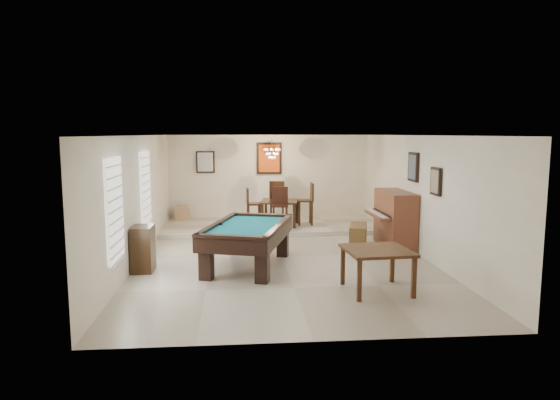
{
  "coord_description": "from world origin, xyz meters",
  "views": [
    {
      "loc": [
        -0.95,
        -10.51,
        2.64
      ],
      "look_at": [
        0.0,
        0.6,
        1.15
      ],
      "focal_mm": 32.0,
      "sensor_mm": 36.0,
      "label": 1
    }
  ],
  "objects": [
    {
      "name": "right_picture_upper",
      "position": [
        2.96,
        0.3,
        1.9
      ],
      "size": [
        0.06,
        0.55,
        0.65
      ],
      "primitive_type": "cube",
      "color": "slate",
      "rests_on": "wall_right"
    },
    {
      "name": "pool_table",
      "position": [
        -0.76,
        -0.81,
        0.42
      ],
      "size": [
        1.98,
        2.77,
        0.83
      ],
      "primitive_type": null,
      "rotation": [
        0.0,
        0.0,
        -0.28
      ],
      "color": "black",
      "rests_on": "ground_plane"
    },
    {
      "name": "right_picture_lower",
      "position": [
        2.96,
        -1.0,
        1.7
      ],
      "size": [
        0.06,
        0.45,
        0.55
      ],
      "primitive_type": "cube",
      "color": "gray",
      "rests_on": "wall_right"
    },
    {
      "name": "back_painting",
      "position": [
        0.0,
        4.46,
        1.9
      ],
      "size": [
        0.75,
        0.06,
        0.95
      ],
      "primitive_type": "cube",
      "color": "#D84C14",
      "rests_on": "wall_back"
    },
    {
      "name": "dining_table",
      "position": [
        0.2,
        3.04,
        0.53
      ],
      "size": [
        1.13,
        1.13,
        0.81
      ],
      "primitive_type": null,
      "rotation": [
        0.0,
        0.0,
        -0.16
      ],
      "color": "black",
      "rests_on": "dining_step"
    },
    {
      "name": "upright_piano",
      "position": [
        2.54,
        0.66,
        0.66
      ],
      "size": [
        0.88,
        1.58,
        1.32
      ],
      "primitive_type": null,
      "color": "brown",
      "rests_on": "ground_plane"
    },
    {
      "name": "flower_vase",
      "position": [
        0.2,
        3.04,
        1.05
      ],
      "size": [
        0.15,
        0.15,
        0.23
      ],
      "primitive_type": null,
      "rotation": [
        0.0,
        0.0,
        -0.13
      ],
      "color": "red",
      "rests_on": "dining_table"
    },
    {
      "name": "dining_chair_east",
      "position": [
        0.91,
        3.08,
        0.7
      ],
      "size": [
        0.43,
        0.43,
        1.17
      ],
      "primitive_type": null,
      "rotation": [
        0.0,
        0.0,
        -1.57
      ],
      "color": "black",
      "rests_on": "dining_step"
    },
    {
      "name": "window_left_rear",
      "position": [
        -2.97,
        0.6,
        1.4
      ],
      "size": [
        0.06,
        1.0,
        1.7
      ],
      "primitive_type": "cube",
      "color": "white",
      "rests_on": "wall_left"
    },
    {
      "name": "chandelier",
      "position": [
        0.0,
        3.2,
        2.2
      ],
      "size": [
        0.44,
        0.44,
        0.6
      ],
      "primitive_type": null,
      "color": "#FFE5B2",
      "rests_on": "ceiling"
    },
    {
      "name": "wall_right",
      "position": [
        3.0,
        0.0,
        1.3
      ],
      "size": [
        0.04,
        9.0,
        2.6
      ],
      "primitive_type": "cube",
      "color": "silver",
      "rests_on": "ground_plane"
    },
    {
      "name": "wall_back",
      "position": [
        0.0,
        4.5,
        1.3
      ],
      "size": [
        6.0,
        0.04,
        2.6
      ],
      "primitive_type": "cube",
      "color": "silver",
      "rests_on": "ground_plane"
    },
    {
      "name": "dining_chair_south",
      "position": [
        0.15,
        2.32,
        0.68
      ],
      "size": [
        0.45,
        0.45,
        1.13
      ],
      "primitive_type": null,
      "rotation": [
        0.0,
        0.0,
        -0.08
      ],
      "color": "black",
      "rests_on": "dining_step"
    },
    {
      "name": "piano_bench",
      "position": [
        1.85,
        0.74,
        0.26
      ],
      "size": [
        0.62,
        1.01,
        0.53
      ],
      "primitive_type": "cube",
      "rotation": [
        0.0,
        0.0,
        -0.28
      ],
      "color": "brown",
      "rests_on": "ground_plane"
    },
    {
      "name": "ground_plane",
      "position": [
        0.0,
        0.0,
        -0.01
      ],
      "size": [
        6.0,
        9.0,
        0.02
      ],
      "primitive_type": "cube",
      "color": "beige"
    },
    {
      "name": "dining_chair_west",
      "position": [
        -0.52,
        3.01,
        0.64
      ],
      "size": [
        0.41,
        0.41,
        1.05
      ],
      "primitive_type": null,
      "rotation": [
        0.0,
        0.0,
        1.63
      ],
      "color": "black",
      "rests_on": "dining_step"
    },
    {
      "name": "square_table",
      "position": [
        1.37,
        -2.53,
        0.36
      ],
      "size": [
        1.13,
        1.13,
        0.73
      ],
      "primitive_type": null,
      "rotation": [
        0.0,
        0.0,
        0.08
      ],
      "color": "#371D0D",
      "rests_on": "ground_plane"
    },
    {
      "name": "wall_left",
      "position": [
        -3.0,
        0.0,
        1.3
      ],
      "size": [
        0.04,
        9.0,
        2.6
      ],
      "primitive_type": "cube",
      "color": "silver",
      "rests_on": "ground_plane"
    },
    {
      "name": "corner_bench",
      "position": [
        -2.59,
        4.17,
        0.32
      ],
      "size": [
        0.4,
        0.48,
        0.4
      ],
      "primitive_type": "cube",
      "rotation": [
        0.0,
        0.0,
        -0.1
      ],
      "color": "tan",
      "rests_on": "dining_step"
    },
    {
      "name": "window_left_front",
      "position": [
        -2.97,
        -2.2,
        1.4
      ],
      "size": [
        0.06,
        1.0,
        1.7
      ],
      "primitive_type": "cube",
      "color": "white",
      "rests_on": "wall_left"
    },
    {
      "name": "dining_chair_north",
      "position": [
        0.18,
        3.84,
        0.7
      ],
      "size": [
        0.47,
        0.47,
        1.17
      ],
      "primitive_type": null,
      "rotation": [
        0.0,
        0.0,
        3.06
      ],
      "color": "black",
      "rests_on": "dining_step"
    },
    {
      "name": "wall_front",
      "position": [
        0.0,
        -4.5,
        1.3
      ],
      "size": [
        6.0,
        0.04,
        2.6
      ],
      "primitive_type": "cube",
      "color": "silver",
      "rests_on": "ground_plane"
    },
    {
      "name": "apothecary_chest",
      "position": [
        -2.78,
        -0.93,
        0.44
      ],
      "size": [
        0.39,
        0.59,
        0.88
      ],
      "primitive_type": "cube",
      "color": "black",
      "rests_on": "ground_plane"
    },
    {
      "name": "dining_step",
      "position": [
        0.0,
        3.25,
        0.06
      ],
      "size": [
        6.0,
        2.5,
        0.12
      ],
      "primitive_type": "cube",
      "color": "beige",
      "rests_on": "ground_plane"
    },
    {
      "name": "ceiling",
      "position": [
        0.0,
        0.0,
        2.6
      ],
      "size": [
        6.0,
        9.0,
        0.04
      ],
      "primitive_type": "cube",
      "color": "white",
      "rests_on": "wall_back"
    },
    {
      "name": "back_mirror",
      "position": [
        -1.9,
        4.46,
        1.8
      ],
      "size": [
        0.55,
        0.06,
        0.65
      ],
      "primitive_type": "cube",
      "color": "white",
      "rests_on": "wall_back"
    }
  ]
}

